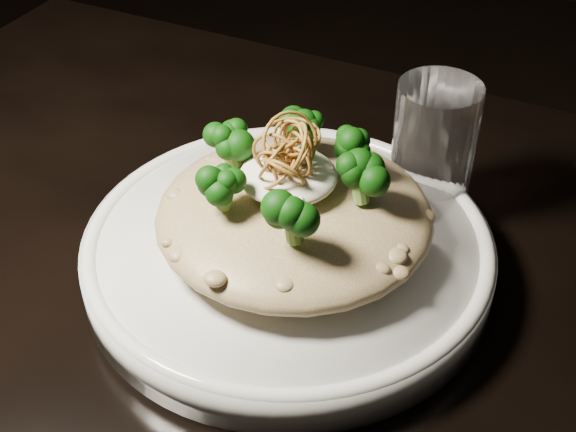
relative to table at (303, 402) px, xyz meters
The scene contains 7 objects.
table is the anchor object (origin of this frame).
plate 0.12m from the table, 125.94° to the left, with size 0.32×0.32×0.03m, color silver.
risotto 0.15m from the table, 121.98° to the left, with size 0.21×0.21×0.05m, color brown.
broccoli 0.20m from the table, 122.22° to the left, with size 0.16×0.16×0.06m, color black, non-canonical shape.
cheese 0.19m from the table, 125.13° to the left, with size 0.07×0.07×0.02m, color silver.
shallots 0.21m from the table, 123.63° to the left, with size 0.06×0.06×0.04m, color brown, non-canonical shape.
drinking_glass 0.23m from the table, 79.40° to the left, with size 0.07×0.07×0.12m, color white.
Camera 1 is at (0.17, -0.37, 1.19)m, focal length 50.00 mm.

